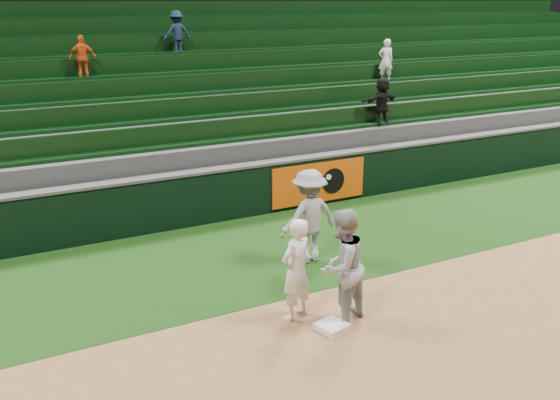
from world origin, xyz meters
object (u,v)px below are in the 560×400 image
(first_base, at_px, (332,327))
(base_coach, at_px, (309,216))
(baserunner, at_px, (341,267))
(first_baseman, at_px, (296,269))

(first_base, relative_size, base_coach, 0.23)
(baserunner, xyz_separation_m, base_coach, (0.76, 2.29, -0.01))
(baserunner, height_order, base_coach, baserunner)
(baserunner, bearing_deg, first_baseman, -57.26)
(first_baseman, distance_m, baserunner, 0.72)
(first_baseman, height_order, base_coach, base_coach)
(first_base, distance_m, first_baseman, 1.05)
(first_base, xyz_separation_m, first_baseman, (-0.31, 0.61, 0.80))
(first_baseman, relative_size, baserunner, 0.90)
(first_base, height_order, baserunner, baserunner)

